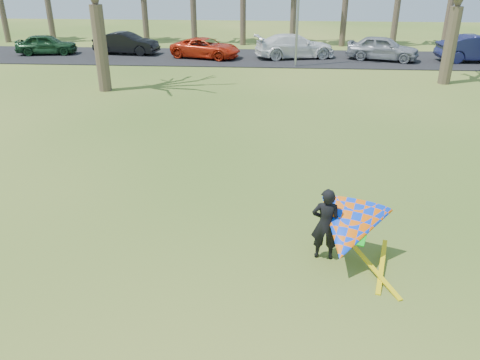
# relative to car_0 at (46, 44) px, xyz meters

# --- Properties ---
(ground) EXTENTS (100.00, 100.00, 0.00)m
(ground) POSITION_rel_car_0_xyz_m (15.76, -25.06, -0.77)
(ground) COLOR #205A13
(ground) RESTS_ON ground
(parking_strip) EXTENTS (46.00, 7.00, 0.06)m
(parking_strip) POSITION_rel_car_0_xyz_m (15.76, -0.06, -0.74)
(parking_strip) COLOR black
(parking_strip) RESTS_ON ground
(car_0) EXTENTS (4.38, 2.34, 1.42)m
(car_0) POSITION_rel_car_0_xyz_m (0.00, 0.00, 0.00)
(car_0) COLOR #173B1F
(car_0) RESTS_ON parking_strip
(car_1) EXTENTS (4.74, 2.12, 1.51)m
(car_1) POSITION_rel_car_0_xyz_m (5.70, 0.56, 0.05)
(car_1) COLOR black
(car_1) RESTS_ON parking_strip
(car_2) EXTENTS (5.23, 3.44, 1.34)m
(car_2) POSITION_rel_car_0_xyz_m (11.64, -0.52, -0.04)
(car_2) COLOR red
(car_2) RESTS_ON parking_strip
(car_3) EXTENTS (5.86, 3.50, 1.59)m
(car_3) POSITION_rel_car_0_xyz_m (17.78, -0.07, 0.09)
(car_3) COLOR white
(car_3) RESTS_ON parking_strip
(car_4) EXTENTS (5.06, 3.26, 1.60)m
(car_4) POSITION_rel_car_0_xyz_m (23.67, -0.48, 0.09)
(car_4) COLOR gray
(car_4) RESTS_ON parking_strip
(car_5) EXTENTS (5.24, 1.99, 1.71)m
(car_5) POSITION_rel_car_0_xyz_m (29.82, -0.63, 0.14)
(car_5) COLOR #161A44
(car_5) RESTS_ON parking_strip
(kite_flyer) EXTENTS (2.13, 2.39, 2.02)m
(kite_flyer) POSITION_rel_car_0_xyz_m (18.12, -24.83, 0.08)
(kite_flyer) COLOR black
(kite_flyer) RESTS_ON ground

